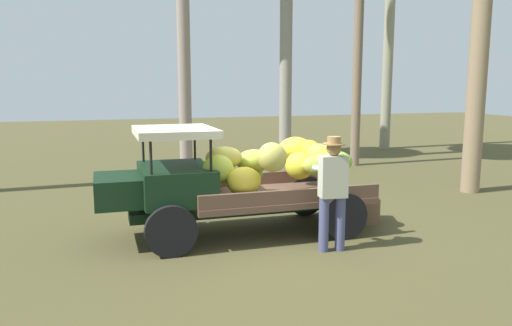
# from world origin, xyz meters

# --- Properties ---
(ground_plane) EXTENTS (60.00, 60.00, 0.00)m
(ground_plane) POSITION_xyz_m (0.00, 0.00, 0.00)
(ground_plane) COLOR brown
(truck) EXTENTS (4.51, 1.89, 1.83)m
(truck) POSITION_xyz_m (0.61, -0.15, 0.94)
(truck) COLOR black
(truck) RESTS_ON ground
(farmer) EXTENTS (0.52, 0.48, 1.74)m
(farmer) POSITION_xyz_m (-0.60, 1.10, 0.99)
(farmer) COLOR #494E79
(farmer) RESTS_ON ground
(wooden_crate) EXTENTS (0.68, 0.71, 0.48)m
(wooden_crate) POSITION_xyz_m (-1.90, -0.16, 0.24)
(wooden_crate) COLOR brown
(wooden_crate) RESTS_ON ground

